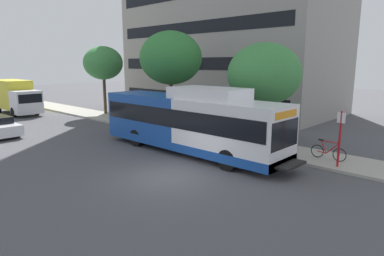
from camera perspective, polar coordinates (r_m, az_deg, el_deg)
ground_plane at (r=20.96m, az=-18.79°, el=-2.97°), size 120.00×120.00×0.00m
sidewalk_curb at (r=23.49m, az=-1.22°, el=-0.73°), size 3.00×56.00×0.14m
transit_bus at (r=18.17m, az=-0.48°, el=1.04°), size 2.58×12.25×3.65m
bus_stop_sign_pole at (r=16.61m, az=24.07°, el=-1.08°), size 0.10×0.36×2.60m
bicycle_parked at (r=17.92m, az=22.37°, el=-3.69°), size 0.52×1.76×1.02m
street_tree_near_stop at (r=20.25m, az=12.27°, el=9.01°), size 4.32×4.32×5.93m
street_tree_mid_block at (r=24.86m, az=-3.65°, el=11.89°), size 4.57×4.57×7.05m
street_tree_far_block at (r=32.66m, az=-15.01°, el=10.70°), size 3.63×3.63×6.30m
box_truck_background at (r=36.70m, az=-28.07°, el=4.87°), size 2.32×7.01×3.25m
lattice_comm_tower at (r=50.60m, az=-6.63°, el=18.53°), size 1.10×1.10×34.17m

